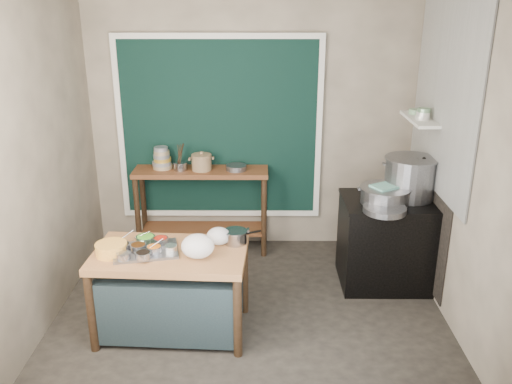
{
  "coord_description": "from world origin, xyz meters",
  "views": [
    {
      "loc": [
        0.09,
        -4.29,
        2.74
      ],
      "look_at": [
        0.05,
        0.25,
        1.07
      ],
      "focal_mm": 38.0,
      "sensor_mm": 36.0,
      "label": 1
    }
  ],
  "objects_px": {
    "stove_block": "(388,243)",
    "yellow_basin": "(111,249)",
    "ceramic_crock": "(202,163)",
    "stock_pot": "(410,178)",
    "prep_table": "(172,292)",
    "condiment_tray": "(146,251)",
    "saucepan": "(235,237)",
    "steamer": "(385,195)",
    "back_counter": "(202,210)",
    "utensil_cup": "(181,166)"
  },
  "relations": [
    {
      "from": "condiment_tray",
      "to": "stove_block",
      "type": "bearing_deg",
      "value": 21.42
    },
    {
      "from": "prep_table",
      "to": "steamer",
      "type": "relative_size",
      "value": 2.57
    },
    {
      "from": "ceramic_crock",
      "to": "stock_pot",
      "type": "distance_m",
      "value": 2.16
    },
    {
      "from": "back_counter",
      "to": "ceramic_crock",
      "type": "height_order",
      "value": "ceramic_crock"
    },
    {
      "from": "prep_table",
      "to": "yellow_basin",
      "type": "bearing_deg",
      "value": -170.02
    },
    {
      "from": "stock_pot",
      "to": "steamer",
      "type": "distance_m",
      "value": 0.32
    },
    {
      "from": "prep_table",
      "to": "condiment_tray",
      "type": "height_order",
      "value": "condiment_tray"
    },
    {
      "from": "steamer",
      "to": "ceramic_crock",
      "type": "bearing_deg",
      "value": 156.42
    },
    {
      "from": "ceramic_crock",
      "to": "steamer",
      "type": "distance_m",
      "value": 1.96
    },
    {
      "from": "stove_block",
      "to": "prep_table",
      "type": "bearing_deg",
      "value": -156.97
    },
    {
      "from": "condiment_tray",
      "to": "yellow_basin",
      "type": "xyz_separation_m",
      "value": [
        -0.27,
        -0.05,
        0.04
      ]
    },
    {
      "from": "prep_table",
      "to": "yellow_basin",
      "type": "relative_size",
      "value": 4.9
    },
    {
      "from": "prep_table",
      "to": "condiment_tray",
      "type": "relative_size",
      "value": 2.45
    },
    {
      "from": "condiment_tray",
      "to": "yellow_basin",
      "type": "bearing_deg",
      "value": -170.2
    },
    {
      "from": "stove_block",
      "to": "utensil_cup",
      "type": "distance_m",
      "value": 2.3
    },
    {
      "from": "ceramic_crock",
      "to": "stock_pot",
      "type": "height_order",
      "value": "stock_pot"
    },
    {
      "from": "ceramic_crock",
      "to": "stove_block",
      "type": "bearing_deg",
      "value": -20.66
    },
    {
      "from": "back_counter",
      "to": "stock_pot",
      "type": "height_order",
      "value": "stock_pot"
    },
    {
      "from": "stove_block",
      "to": "yellow_basin",
      "type": "xyz_separation_m",
      "value": [
        -2.46,
        -0.91,
        0.37
      ]
    },
    {
      "from": "utensil_cup",
      "to": "stock_pot",
      "type": "distance_m",
      "value": 2.37
    },
    {
      "from": "back_counter",
      "to": "stock_pot",
      "type": "relative_size",
      "value": 2.83
    },
    {
      "from": "saucepan",
      "to": "prep_table",
      "type": "bearing_deg",
      "value": 172.49
    },
    {
      "from": "condiment_tray",
      "to": "ceramic_crock",
      "type": "xyz_separation_m",
      "value": [
        0.3,
        1.57,
        0.27
      ]
    },
    {
      "from": "yellow_basin",
      "to": "utensil_cup",
      "type": "distance_m",
      "value": 1.66
    },
    {
      "from": "prep_table",
      "to": "ceramic_crock",
      "type": "relative_size",
      "value": 5.48
    },
    {
      "from": "condiment_tray",
      "to": "yellow_basin",
      "type": "relative_size",
      "value": 2.0
    },
    {
      "from": "steamer",
      "to": "back_counter",
      "type": "bearing_deg",
      "value": 156.09
    },
    {
      "from": "yellow_basin",
      "to": "steamer",
      "type": "bearing_deg",
      "value": 19.32
    },
    {
      "from": "condiment_tray",
      "to": "back_counter",
      "type": "bearing_deg",
      "value": 79.62
    },
    {
      "from": "saucepan",
      "to": "utensil_cup",
      "type": "xyz_separation_m",
      "value": [
        -0.65,
        1.39,
        0.19
      ]
    },
    {
      "from": "yellow_basin",
      "to": "saucepan",
      "type": "height_order",
      "value": "saucepan"
    },
    {
      "from": "condiment_tray",
      "to": "saucepan",
      "type": "height_order",
      "value": "saucepan"
    },
    {
      "from": "utensil_cup",
      "to": "steamer",
      "type": "xyz_separation_m",
      "value": [
        2.03,
        -0.78,
        -0.04
      ]
    },
    {
      "from": "prep_table",
      "to": "saucepan",
      "type": "height_order",
      "value": "saucepan"
    },
    {
      "from": "back_counter",
      "to": "stock_pot",
      "type": "bearing_deg",
      "value": -17.51
    },
    {
      "from": "condiment_tray",
      "to": "steamer",
      "type": "distance_m",
      "value": 2.25
    },
    {
      "from": "saucepan",
      "to": "stove_block",
      "type": "bearing_deg",
      "value": 0.06
    },
    {
      "from": "condiment_tray",
      "to": "ceramic_crock",
      "type": "distance_m",
      "value": 1.62
    },
    {
      "from": "back_counter",
      "to": "condiment_tray",
      "type": "relative_size",
      "value": 2.84
    },
    {
      "from": "condiment_tray",
      "to": "utensil_cup",
      "type": "relative_size",
      "value": 3.44
    },
    {
      "from": "back_counter",
      "to": "utensil_cup",
      "type": "bearing_deg",
      "value": -174.34
    },
    {
      "from": "stock_pot",
      "to": "steamer",
      "type": "bearing_deg",
      "value": -150.17
    },
    {
      "from": "prep_table",
      "to": "yellow_basin",
      "type": "distance_m",
      "value": 0.63
    },
    {
      "from": "stock_pot",
      "to": "ceramic_crock",
      "type": "bearing_deg",
      "value": 162.85
    },
    {
      "from": "back_counter",
      "to": "ceramic_crock",
      "type": "distance_m",
      "value": 0.55
    },
    {
      "from": "ceramic_crock",
      "to": "condiment_tray",
      "type": "bearing_deg",
      "value": -100.97
    },
    {
      "from": "prep_table",
      "to": "stock_pot",
      "type": "xyz_separation_m",
      "value": [
        2.17,
        0.93,
        0.71
      ]
    },
    {
      "from": "condiment_tray",
      "to": "saucepan",
      "type": "xyz_separation_m",
      "value": [
        0.72,
        0.18,
        0.05
      ]
    },
    {
      "from": "prep_table",
      "to": "stock_pot",
      "type": "relative_size",
      "value": 2.44
    },
    {
      "from": "condiment_tray",
      "to": "steamer",
      "type": "height_order",
      "value": "steamer"
    }
  ]
}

